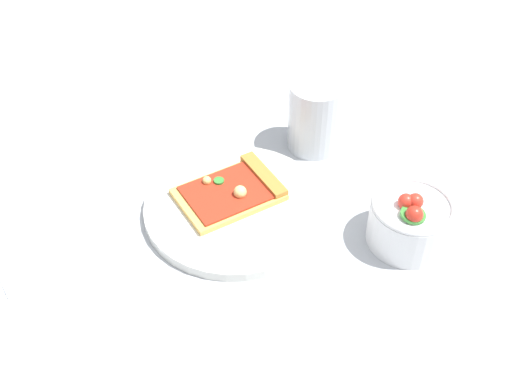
# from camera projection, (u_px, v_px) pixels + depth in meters

# --- Properties ---
(ground_plane) EXTENTS (2.40, 2.40, 0.00)m
(ground_plane) POSITION_uv_depth(u_px,v_px,m) (224.00, 205.00, 0.95)
(ground_plane) COLOR #B2B7BC
(ground_plane) RESTS_ON ground
(plate) EXTENTS (0.25, 0.25, 0.01)m
(plate) POSITION_uv_depth(u_px,v_px,m) (236.00, 208.00, 0.94)
(plate) COLOR silver
(plate) RESTS_ON ground_plane
(pizza_slice_main) EXTENTS (0.12, 0.15, 0.02)m
(pizza_slice_main) POSITION_uv_depth(u_px,v_px,m) (234.00, 189.00, 0.94)
(pizza_slice_main) COLOR #E5B256
(pizza_slice_main) RESTS_ON plate
(salad_bowl) EXTENTS (0.11, 0.11, 0.08)m
(salad_bowl) POSITION_uv_depth(u_px,v_px,m) (411.00, 220.00, 0.88)
(salad_bowl) COLOR white
(salad_bowl) RESTS_ON ground_plane
(soda_glass) EXTENTS (0.08, 0.08, 0.11)m
(soda_glass) POSITION_uv_depth(u_px,v_px,m) (315.00, 116.00, 1.01)
(soda_glass) COLOR silver
(soda_glass) RESTS_ON ground_plane
(paper_napkin) EXTENTS (0.13, 0.18, 0.00)m
(paper_napkin) POSITION_uv_depth(u_px,v_px,m) (57.00, 246.00, 0.89)
(paper_napkin) COLOR white
(paper_napkin) RESTS_ON ground_plane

